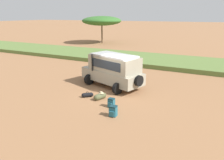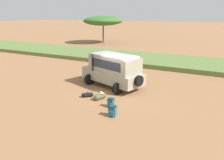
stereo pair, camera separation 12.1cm
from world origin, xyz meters
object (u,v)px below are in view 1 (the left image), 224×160
duffel_bag_low_black_case (100,96)px  duffel_bag_soft_canvas (87,95)px  safari_vehicle (113,70)px  backpack_beside_front_wheel (111,103)px  acacia_tree_far_left (102,21)px  backpack_cluster_center (113,111)px

duffel_bag_low_black_case → duffel_bag_soft_canvas: (-0.94, -0.04, -0.05)m
safari_vehicle → duffel_bag_low_black_case: (0.47, -2.72, -1.10)m
safari_vehicle → duffel_bag_low_black_case: 2.97m
duffel_bag_soft_canvas → safari_vehicle: bearing=80.3°
backpack_beside_front_wheel → acacia_tree_far_left: (-15.26, 25.65, 3.82)m
safari_vehicle → acacia_tree_far_left: bearing=121.5°
backpack_cluster_center → acacia_tree_far_left: 31.31m
safari_vehicle → duffel_bag_low_black_case: safari_vehicle is taller
duffel_bag_low_black_case → safari_vehicle: bearing=99.8°
duffel_bag_soft_canvas → backpack_beside_front_wheel: bearing=-18.3°
backpack_beside_front_wheel → acacia_tree_far_left: bearing=120.7°
backpack_cluster_center → duffel_bag_low_black_case: size_ratio=0.64×
backpack_beside_front_wheel → duffel_bag_low_black_case: bearing=148.0°
backpack_cluster_center → acacia_tree_far_left: (-15.91, 26.69, 3.80)m
duffel_bag_soft_canvas → acacia_tree_far_left: 28.46m
backpack_cluster_center → acacia_tree_far_left: acacia_tree_far_left is taller
backpack_cluster_center → duffel_bag_soft_canvas: size_ratio=0.89×
backpack_cluster_center → safari_vehicle: bearing=117.2°
safari_vehicle → duffel_bag_soft_canvas: safari_vehicle is taller
backpack_cluster_center → acacia_tree_far_left: bearing=120.8°
backpack_beside_front_wheel → duffel_bag_soft_canvas: bearing=161.7°
backpack_beside_front_wheel → backpack_cluster_center: backpack_cluster_center is taller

